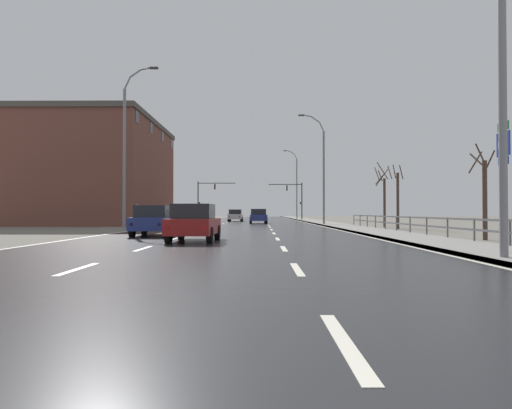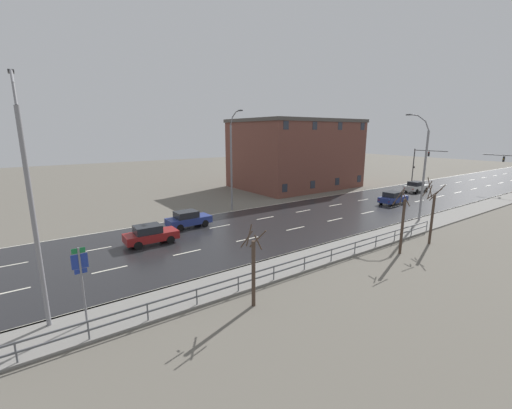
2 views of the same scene
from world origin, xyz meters
TOP-DOWN VIEW (x-y plane):
  - ground_plane at (0.00, 48.00)m, footprint 160.00×160.00m
  - road_asphalt_strip at (0.00, 60.00)m, footprint 14.00×120.00m
  - sidewalk_right at (8.43, 60.00)m, footprint 3.00×120.00m
  - guardrail at (9.85, 21.70)m, footprint 0.07×32.74m
  - street_lamp_foreground at (7.45, 9.07)m, footprint 2.53×0.24m
  - street_lamp_midground at (7.44, 40.88)m, footprint 2.51×0.24m
  - street_lamp_distant at (7.47, 72.68)m, footprint 2.32×0.24m
  - street_lamp_left_bank at (-7.46, 28.15)m, footprint 2.36×0.24m
  - highway_sign at (8.39, 10.52)m, footprint 0.09×0.68m
  - traffic_signal_right at (6.94, 66.87)m, footprint 5.15×0.36m
  - traffic_signal_left at (-6.79, 66.66)m, footprint 5.76×0.36m
  - car_far_right at (-3.93, 21.11)m, footprint 1.91×4.14m
  - car_mid_centre at (-1.20, 16.65)m, footprint 1.91×4.14m
  - car_far_left at (-1.67, 56.87)m, footprint 1.88×4.12m
  - car_near_left at (1.35, 46.10)m, footprint 1.95×4.16m
  - brick_building at (-16.13, 45.43)m, footprint 13.86×18.50m
  - bare_tree_near at (11.44, 17.85)m, footprint 1.03×1.23m
  - bare_tree_mid at (11.57, 30.94)m, footprint 1.05×1.19m
  - bare_tree_far at (11.66, 34.94)m, footprint 1.18×1.43m

SIDE VIEW (x-z plane):
  - ground_plane at x=0.00m, z-range -0.12..0.00m
  - road_asphalt_strip at x=0.00m, z-range 0.00..0.02m
  - sidewalk_right at x=8.43m, z-range 0.00..0.12m
  - guardrail at x=9.85m, z-range 0.21..1.21m
  - car_far_right at x=-3.93m, z-range 0.02..1.59m
  - car_mid_centre at x=-1.20m, z-range 0.02..1.59m
  - car_far_left at x=-1.67m, z-range 0.02..1.59m
  - car_near_left at x=1.35m, z-range 0.02..1.59m
  - bare_tree_near at x=11.44m, z-range -0.14..4.15m
  - bare_tree_mid at x=11.57m, z-range -0.10..4.63m
  - bare_tree_far at x=11.66m, z-range -0.24..5.09m
  - highway_sign at x=8.39m, z-range 0.53..4.33m
  - traffic_signal_right at x=6.94m, z-range 0.93..6.64m
  - traffic_signal_left at x=-6.79m, z-range 1.00..6.89m
  - street_lamp_midground at x=7.44m, z-range -0.11..10.45m
  - brick_building at x=-16.13m, z-range 0.01..10.77m
  - street_lamp_left_bank at x=-7.46m, z-range -0.10..10.97m
  - street_lamp_foreground at x=7.45m, z-range -0.12..11.36m
  - street_lamp_distant at x=7.47m, z-range -0.10..11.38m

